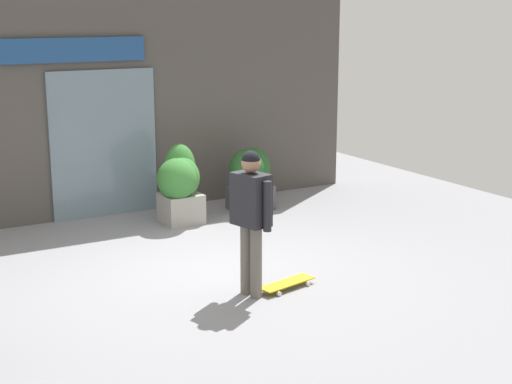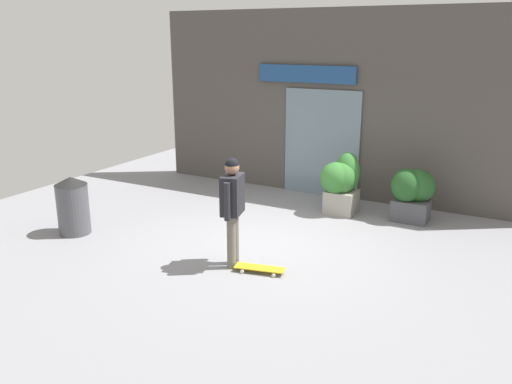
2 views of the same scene
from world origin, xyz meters
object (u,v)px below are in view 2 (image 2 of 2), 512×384
Objects in this scene: planter_box_left at (341,181)px; trash_bin at (73,205)px; skateboarder at (232,202)px; skateboard at (260,268)px; planter_box_right at (414,191)px.

planter_box_left is 4.90m from trash_bin.
trash_bin is (-3.66, -3.25, -0.12)m from planter_box_left.
skateboard is at bearing -16.71° from skateboarder.
planter_box_right is at bearing 8.37° from planter_box_left.
planter_box_right is (1.88, 3.31, -0.43)m from skateboarder.
planter_box_left is (0.55, 3.11, -0.37)m from skateboarder.
planter_box_left is 1.19× the size of planter_box_right.
planter_box_left is 1.34m from planter_box_right.
skateboarder is 3.82m from planter_box_right.
skateboarder is at bearing -119.59° from planter_box_right.
skateboard is 0.75× the size of trash_bin.
planter_box_left reaches higher than trash_bin.
skateboarder is at bearing 164.61° from skateboard.
skateboarder is 1.40× the size of planter_box_left.
skateboard is 0.64× the size of planter_box_left.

